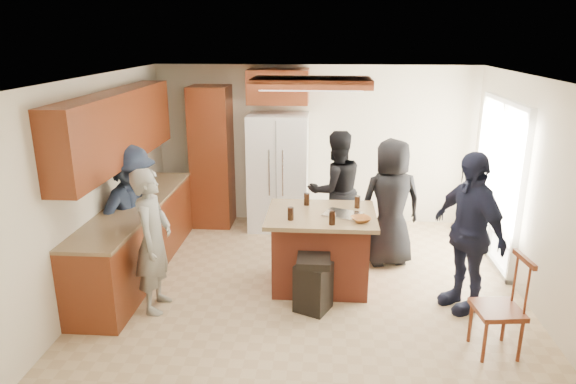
# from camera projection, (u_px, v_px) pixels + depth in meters

# --- Properties ---
(person_front_left) EXTENTS (0.44, 0.59, 1.62)m
(person_front_left) POSITION_uv_depth(u_px,v_px,m) (153.00, 241.00, 5.55)
(person_front_left) COLOR gray
(person_front_left) RESTS_ON ground
(person_behind_left) EXTENTS (0.96, 0.79, 1.69)m
(person_behind_left) POSITION_uv_depth(u_px,v_px,m) (336.00, 190.00, 7.20)
(person_behind_left) COLOR black
(person_behind_left) RESTS_ON ground
(person_behind_right) EXTENTS (0.93, 0.71, 1.69)m
(person_behind_right) POSITION_uv_depth(u_px,v_px,m) (391.00, 203.00, 6.66)
(person_behind_right) COLOR black
(person_behind_right) RESTS_ON ground
(person_side_right) EXTENTS (0.94, 1.18, 1.79)m
(person_side_right) POSITION_uv_depth(u_px,v_px,m) (468.00, 232.00, 5.55)
(person_side_right) COLOR #1A1E35
(person_side_right) RESTS_ON ground
(person_counter) EXTENTS (0.88, 1.20, 1.68)m
(person_counter) POSITION_uv_depth(u_px,v_px,m) (133.00, 213.00, 6.30)
(person_counter) COLOR #192132
(person_counter) RESTS_ON ground
(left_cabinetry) EXTENTS (0.64, 3.00, 2.30)m
(left_cabinetry) POSITION_uv_depth(u_px,v_px,m) (131.00, 201.00, 6.40)
(left_cabinetry) COLOR maroon
(left_cabinetry) RESTS_ON ground
(back_wall_units) EXTENTS (1.80, 0.60, 2.45)m
(back_wall_units) POSITION_uv_depth(u_px,v_px,m) (228.00, 140.00, 7.92)
(back_wall_units) COLOR maroon
(back_wall_units) RESTS_ON ground
(refrigerator) EXTENTS (0.90, 0.76, 1.80)m
(refrigerator) POSITION_uv_depth(u_px,v_px,m) (278.00, 172.00, 7.93)
(refrigerator) COLOR white
(refrigerator) RESTS_ON ground
(kitchen_island) EXTENTS (1.28, 1.03, 0.93)m
(kitchen_island) POSITION_uv_depth(u_px,v_px,m) (320.00, 249.00, 6.17)
(kitchen_island) COLOR brown
(kitchen_island) RESTS_ON ground
(island_items) EXTENTS (0.97, 0.72, 0.15)m
(island_items) POSITION_uv_depth(u_px,v_px,m) (340.00, 213.00, 5.91)
(island_items) COLOR silver
(island_items) RESTS_ON kitchen_island
(trash_bin) EXTENTS (0.45, 0.45, 0.63)m
(trash_bin) POSITION_uv_depth(u_px,v_px,m) (313.00, 283.00, 5.65)
(trash_bin) COLOR black
(trash_bin) RESTS_ON ground
(spindle_chair) EXTENTS (0.47, 0.47, 0.99)m
(spindle_chair) POSITION_uv_depth(u_px,v_px,m) (500.00, 309.00, 4.85)
(spindle_chair) COLOR maroon
(spindle_chair) RESTS_ON ground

